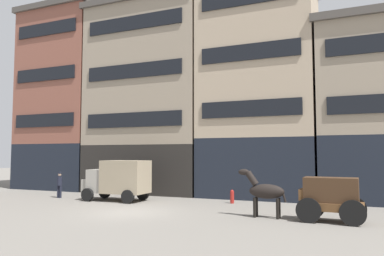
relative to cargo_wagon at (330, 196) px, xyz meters
name	(u,v)px	position (x,y,z in m)	size (l,w,h in m)	color
ground_plane	(128,213)	(-9.83, -1.22, -1.15)	(120.00, 120.00, 0.00)	slate
building_far_left	(73,99)	(-22.85, 9.41, 7.02)	(7.96, 7.39, 16.25)	black
building_center_left	(155,98)	(-14.12, 9.41, 6.62)	(10.21, 7.39, 15.47)	black
building_center_right	(261,87)	(-5.11, 9.41, 6.91)	(8.50, 7.39, 16.04)	black
building_far_right	(383,110)	(2.98, 9.41, 4.80)	(8.38, 7.39, 11.81)	black
cargo_wagon	(330,196)	(0.00, 0.00, 0.00)	(2.96, 1.62, 1.98)	brown
draft_horse	(265,191)	(-2.95, 0.00, 0.12)	(2.35, 0.67, 2.30)	black
delivery_truck_near	(118,179)	(-13.13, 2.66, 0.28)	(4.39, 2.21, 2.62)	gray
pedestrian_officer	(60,184)	(-17.82, 2.48, -0.17)	(0.48, 0.48, 1.79)	black
fire_hydrant_curbside	(232,196)	(-5.89, 4.38, -0.72)	(0.24, 0.24, 0.83)	maroon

